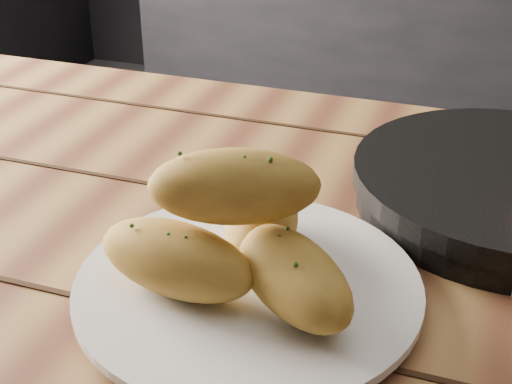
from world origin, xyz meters
name	(u,v)px	position (x,y,z in m)	size (l,w,h in m)	color
table	(269,346)	(-0.29, -0.44, 0.65)	(1.62, 0.85, 0.75)	#9E723B
plate	(248,288)	(-0.29, -0.49, 0.76)	(0.29, 0.29, 0.02)	white
bread_rolls	(241,235)	(-0.30, -0.49, 0.81)	(0.24, 0.21, 0.12)	gold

